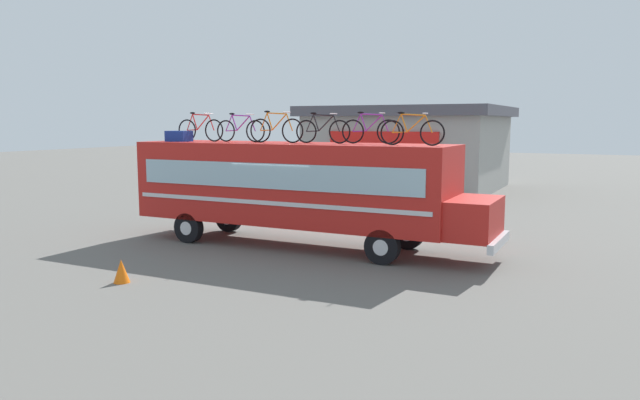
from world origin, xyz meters
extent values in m
plane|color=#605E59|center=(0.00, 0.00, 0.00)|extent=(120.00, 120.00, 0.00)
cube|color=red|center=(0.00, 0.00, 1.88)|extent=(9.68, 2.38, 2.33)
cube|color=red|center=(5.40, 0.00, 1.22)|extent=(1.13, 2.19, 1.00)
cube|color=#99B7C6|center=(0.00, -1.21, 2.17)|extent=(8.90, 0.04, 0.71)
cube|color=#99B7C6|center=(0.00, 1.21, 2.17)|extent=(8.90, 0.04, 0.71)
cube|color=silver|center=(0.00, -1.21, 1.42)|extent=(9.29, 0.03, 0.12)
cube|color=silver|center=(0.00, 1.21, 1.42)|extent=(9.29, 0.03, 0.12)
cube|color=silver|center=(6.03, 0.00, 0.64)|extent=(0.16, 2.26, 0.24)
cylinder|color=black|center=(3.29, -1.05, 0.46)|extent=(0.92, 0.28, 0.92)
cylinder|color=silver|center=(3.29, -1.05, 0.46)|extent=(0.41, 0.30, 0.41)
cylinder|color=black|center=(3.29, 1.05, 0.46)|extent=(0.92, 0.28, 0.92)
cylinder|color=silver|center=(3.29, 1.05, 0.46)|extent=(0.41, 0.30, 0.41)
cylinder|color=black|center=(-3.00, -1.05, 0.46)|extent=(0.92, 0.28, 0.92)
cylinder|color=silver|center=(-3.00, -1.05, 0.46)|extent=(0.41, 0.30, 0.41)
cylinder|color=black|center=(-3.00, 1.05, 0.46)|extent=(0.92, 0.28, 0.92)
cylinder|color=silver|center=(-3.00, 1.05, 0.46)|extent=(0.41, 0.30, 0.41)
cube|color=#193899|center=(-3.91, -0.29, 3.22)|extent=(0.75, 0.50, 0.33)
torus|color=black|center=(-3.84, 0.04, 3.40)|extent=(0.70, 0.04, 0.70)
torus|color=black|center=(-2.78, 0.04, 3.40)|extent=(0.70, 0.04, 0.70)
cylinder|color=red|center=(-3.52, 0.04, 3.66)|extent=(0.20, 0.04, 0.50)
cylinder|color=red|center=(-3.20, 0.04, 3.65)|extent=(0.49, 0.04, 0.48)
cylinder|color=red|center=(-3.28, 0.04, 3.89)|extent=(0.64, 0.04, 0.07)
cylinder|color=red|center=(-3.63, 0.04, 3.41)|extent=(0.40, 0.03, 0.05)
cylinder|color=red|center=(-3.72, 0.04, 3.65)|extent=(0.26, 0.03, 0.52)
cylinder|color=red|center=(-2.87, 0.04, 3.64)|extent=(0.22, 0.03, 0.49)
cylinder|color=silver|center=(-2.97, 0.04, 3.92)|extent=(0.03, 0.44, 0.03)
ellipsoid|color=black|center=(-3.60, 0.04, 3.95)|extent=(0.20, 0.08, 0.06)
torus|color=black|center=(-2.39, 0.13, 3.39)|extent=(0.67, 0.04, 0.67)
torus|color=black|center=(-1.30, 0.13, 3.39)|extent=(0.67, 0.04, 0.67)
cylinder|color=purple|center=(-2.06, 0.13, 3.64)|extent=(0.21, 0.04, 0.48)
cylinder|color=purple|center=(-1.74, 0.13, 3.62)|extent=(0.50, 0.04, 0.46)
cylinder|color=purple|center=(-1.82, 0.13, 3.86)|extent=(0.65, 0.04, 0.07)
cylinder|color=purple|center=(-2.18, 0.13, 3.40)|extent=(0.41, 0.03, 0.05)
cylinder|color=purple|center=(-2.27, 0.13, 3.63)|extent=(0.26, 0.03, 0.50)
cylinder|color=purple|center=(-1.40, 0.13, 3.61)|extent=(0.23, 0.03, 0.47)
cylinder|color=silver|center=(-1.50, 0.13, 3.89)|extent=(0.03, 0.44, 0.03)
ellipsoid|color=black|center=(-2.15, 0.13, 3.91)|extent=(0.20, 0.08, 0.06)
torus|color=black|center=(-1.02, -0.03, 3.41)|extent=(0.72, 0.04, 0.72)
torus|color=black|center=(0.08, -0.03, 3.41)|extent=(0.72, 0.04, 0.72)
cylinder|color=orange|center=(-0.69, -0.03, 3.68)|extent=(0.21, 0.04, 0.51)
cylinder|color=orange|center=(-0.36, -0.03, 3.66)|extent=(0.51, 0.04, 0.49)
cylinder|color=orange|center=(-0.45, -0.03, 3.91)|extent=(0.66, 0.04, 0.07)
cylinder|color=orange|center=(-0.81, -0.03, 3.42)|extent=(0.42, 0.03, 0.05)
cylinder|color=orange|center=(-0.90, -0.03, 3.67)|extent=(0.27, 0.03, 0.53)
cylinder|color=orange|center=(-0.02, -0.03, 3.65)|extent=(0.23, 0.03, 0.50)
cylinder|color=silver|center=(-0.12, -0.03, 3.95)|extent=(0.03, 0.44, 0.03)
ellipsoid|color=black|center=(-0.78, -0.03, 3.97)|extent=(0.20, 0.08, 0.06)
torus|color=black|center=(0.44, 0.15, 3.39)|extent=(0.67, 0.04, 0.67)
torus|color=black|center=(1.51, 0.15, 3.39)|extent=(0.67, 0.04, 0.67)
cylinder|color=black|center=(0.76, 0.15, 3.64)|extent=(0.20, 0.04, 0.48)
cylinder|color=black|center=(1.08, 0.15, 3.63)|extent=(0.49, 0.04, 0.46)
cylinder|color=black|center=(0.99, 0.15, 3.86)|extent=(0.64, 0.04, 0.07)
cylinder|color=black|center=(0.64, 0.15, 3.40)|extent=(0.41, 0.03, 0.05)
cylinder|color=black|center=(0.56, 0.15, 3.63)|extent=(0.26, 0.03, 0.50)
cylinder|color=black|center=(1.41, 0.15, 3.62)|extent=(0.22, 0.03, 0.47)
cylinder|color=silver|center=(1.31, 0.15, 3.89)|extent=(0.03, 0.44, 0.03)
ellipsoid|color=black|center=(0.67, 0.15, 3.92)|extent=(0.20, 0.08, 0.06)
torus|color=black|center=(1.80, 0.42, 3.39)|extent=(0.68, 0.04, 0.68)
torus|color=black|center=(2.87, 0.42, 3.39)|extent=(0.68, 0.04, 0.68)
cylinder|color=purple|center=(2.12, 0.42, 3.65)|extent=(0.20, 0.04, 0.49)
cylinder|color=purple|center=(2.44, 0.42, 3.64)|extent=(0.49, 0.04, 0.47)
cylinder|color=purple|center=(2.36, 0.42, 3.87)|extent=(0.64, 0.04, 0.07)
cylinder|color=purple|center=(2.01, 0.42, 3.40)|extent=(0.41, 0.03, 0.05)
cylinder|color=purple|center=(1.92, 0.42, 3.64)|extent=(0.26, 0.03, 0.51)
cylinder|color=purple|center=(2.78, 0.42, 3.63)|extent=(0.22, 0.03, 0.48)
cylinder|color=silver|center=(2.68, 0.42, 3.91)|extent=(0.03, 0.44, 0.03)
ellipsoid|color=black|center=(2.04, 0.42, 3.93)|extent=(0.20, 0.08, 0.06)
torus|color=black|center=(3.22, -0.25, 3.38)|extent=(0.66, 0.04, 0.66)
torus|color=black|center=(4.31, -0.25, 3.38)|extent=(0.66, 0.04, 0.66)
cylinder|color=orange|center=(3.55, -0.25, 3.63)|extent=(0.21, 0.04, 0.47)
cylinder|color=orange|center=(3.88, -0.25, 3.62)|extent=(0.50, 0.04, 0.46)
cylinder|color=orange|center=(3.79, -0.25, 3.85)|extent=(0.65, 0.04, 0.07)
cylinder|color=orange|center=(3.43, -0.25, 3.39)|extent=(0.41, 0.03, 0.05)
cylinder|color=orange|center=(3.34, -0.25, 3.62)|extent=(0.26, 0.03, 0.49)
cylinder|color=orange|center=(4.21, -0.25, 3.61)|extent=(0.23, 0.03, 0.46)
cylinder|color=silver|center=(4.11, -0.25, 3.88)|extent=(0.03, 0.44, 0.03)
ellipsoid|color=black|center=(3.46, -0.25, 3.90)|extent=(0.20, 0.08, 0.06)
cube|color=#9E9E99|center=(-1.81, 16.77, 1.98)|extent=(9.39, 8.52, 3.97)
cube|color=#4C4C56|center=(-1.81, 16.77, 4.23)|extent=(10.14, 9.20, 0.52)
cube|color=red|center=(-1.81, 12.40, 2.86)|extent=(5.64, 0.16, 0.70)
cone|color=orange|center=(-1.42, -5.41, 0.27)|extent=(0.37, 0.37, 0.54)
camera|label=1|loc=(8.62, -15.30, 3.65)|focal=33.51mm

